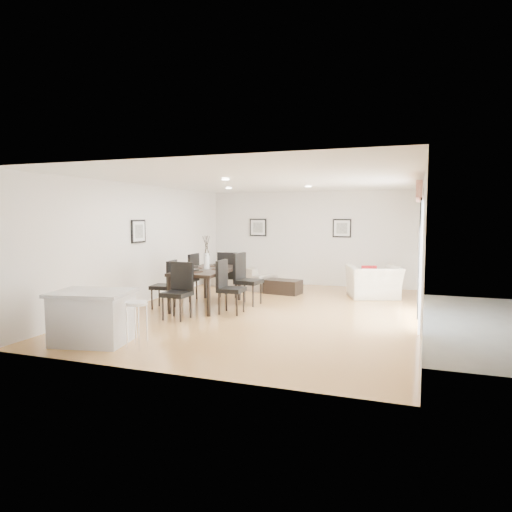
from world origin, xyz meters
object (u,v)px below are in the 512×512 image
(dining_chair_efar, at_px, (245,276))
(dining_chair_enear, at_px, (227,284))
(side_table, at_px, (221,273))
(dining_chair_wnear, at_px, (167,282))
(armchair, at_px, (374,282))
(dining_table, at_px, (207,273))
(dining_chair_foot, at_px, (229,272))
(coffee_table, at_px, (283,287))
(dining_chair_wfar, at_px, (189,274))
(dining_chair_head, at_px, (179,287))
(bar_stool, at_px, (137,308))
(sofa, at_px, (239,276))
(kitchen_island, at_px, (92,317))

(dining_chair_efar, bearing_deg, dining_chair_enear, -174.29)
(dining_chair_efar, bearing_deg, side_table, 37.69)
(dining_chair_wnear, height_order, side_table, dining_chair_wnear)
(dining_chair_wnear, bearing_deg, armchair, 117.42)
(dining_table, distance_m, side_table, 3.86)
(dining_chair_foot, xyz_separation_m, coffee_table, (1.11, 0.93, -0.44))
(armchair, height_order, dining_chair_foot, dining_chair_foot)
(dining_chair_wfar, distance_m, dining_chair_head, 1.87)
(side_table, bearing_deg, dining_chair_efar, -57.70)
(armchair, height_order, bar_stool, armchair)
(coffee_table, bearing_deg, dining_chair_wnear, -116.11)
(dining_table, height_order, side_table, dining_table)
(coffee_table, bearing_deg, side_table, 157.06)
(dining_chair_foot, bearing_deg, dining_chair_enear, 107.79)
(dining_chair_wfar, xyz_separation_m, dining_chair_efar, (1.40, 0.01, 0.03))
(bar_stool, bearing_deg, sofa, 96.95)
(sofa, distance_m, kitchen_island, 6.01)
(dining_chair_efar, bearing_deg, dining_chair_foot, 48.99)
(sofa, xyz_separation_m, bar_stool, (0.73, -6.01, 0.30))
(dining_chair_wnear, relative_size, kitchen_island, 0.79)
(dining_chair_foot, height_order, bar_stool, dining_chair_foot)
(dining_chair_head, distance_m, coffee_table, 3.60)
(dining_chair_head, bearing_deg, coffee_table, 73.55)
(coffee_table, bearing_deg, dining_chair_head, -99.72)
(sofa, height_order, kitchen_island, kitchen_island)
(kitchen_island, bearing_deg, dining_chair_head, 67.20)
(bar_stool, bearing_deg, dining_chair_efar, 85.45)
(side_table, bearing_deg, dining_table, -70.68)
(dining_chair_head, relative_size, kitchen_island, 0.82)
(dining_chair_enear, distance_m, dining_chair_efar, 1.01)
(coffee_table, xyz_separation_m, side_table, (-2.38, 1.45, 0.09))
(dining_chair_wnear, distance_m, side_table, 4.15)
(dining_chair_wnear, bearing_deg, dining_chair_efar, 118.20)
(coffee_table, bearing_deg, dining_chair_wfar, -129.13)
(dining_chair_head, distance_m, side_table, 5.03)
(dining_chair_head, relative_size, bar_stool, 1.55)
(dining_chair_head, height_order, bar_stool, dining_chair_head)
(dining_chair_wfar, height_order, dining_chair_enear, dining_chair_wfar)
(dining_chair_enear, bearing_deg, dining_chair_wnear, 88.90)
(dining_table, distance_m, dining_chair_wnear, 0.88)
(dining_table, xyz_separation_m, kitchen_island, (-0.42, -3.24, -0.33))
(kitchen_island, bearing_deg, dining_chair_efar, 62.44)
(armchair, bearing_deg, dining_chair_foot, -1.72)
(dining_chair_wfar, height_order, dining_chair_foot, dining_chair_foot)
(armchair, xyz_separation_m, kitchen_island, (-3.79, -5.56, 0.03))
(armchair, relative_size, coffee_table, 1.34)
(coffee_table, bearing_deg, dining_table, -108.85)
(dining_table, xyz_separation_m, dining_chair_wnear, (-0.71, -0.49, -0.16))
(dining_chair_efar, distance_m, dining_chair_head, 1.88)
(armchair, relative_size, dining_chair_wfar, 1.08)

